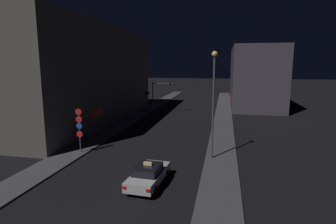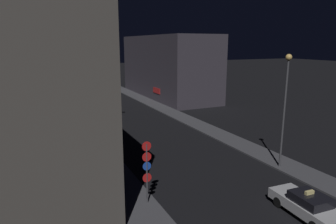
% 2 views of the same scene
% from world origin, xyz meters
% --- Properties ---
extents(sidewalk_left, '(2.62, 71.02, 0.13)m').
position_xyz_m(sidewalk_left, '(-6.57, 33.51, 0.06)').
color(sidewalk_left, '#424247').
rests_on(sidewalk_left, ground_plane).
extents(sidewalk_right, '(2.62, 71.02, 0.13)m').
position_xyz_m(sidewalk_right, '(6.57, 33.51, 0.06)').
color(sidewalk_right, '#424247').
rests_on(sidewalk_right, ground_plane).
extents(building_facade_left, '(11.55, 31.60, 13.03)m').
position_xyz_m(building_facade_left, '(-13.62, 26.51, 6.51)').
color(building_facade_left, '#514C47').
rests_on(building_facade_left, ground_plane).
extents(building_facade_right, '(8.71, 25.24, 11.12)m').
position_xyz_m(building_facade_right, '(12.20, 48.33, 5.56)').
color(building_facade_right, '#3D3842').
rests_on(building_facade_right, ground_plane).
extents(taxi, '(2.08, 4.55, 1.62)m').
position_xyz_m(taxi, '(1.92, 7.56, 0.74)').
color(taxi, '#B7B7BC').
rests_on(taxi, ground_plane).
extents(traffic_light_overhead, '(3.65, 0.41, 5.09)m').
position_xyz_m(traffic_light_overhead, '(-3.64, 34.77, 3.68)').
color(traffic_light_overhead, '#47474C').
rests_on(traffic_light_overhead, ground_plane).
extents(traffic_light_left_kerb, '(0.80, 0.42, 3.82)m').
position_xyz_m(traffic_light_left_kerb, '(-5.01, 31.37, 2.73)').
color(traffic_light_left_kerb, '#47474C').
rests_on(traffic_light_left_kerb, ground_plane).
extents(sign_pole_left, '(0.58, 0.10, 3.96)m').
position_xyz_m(sign_pole_left, '(-5.87, 12.68, 2.43)').
color(sign_pole_left, '#47474C').
rests_on(sign_pole_left, sidewalk_left).
extents(street_lamp_near_block, '(0.48, 0.48, 8.84)m').
position_xyz_m(street_lamp_near_block, '(5.80, 13.50, 5.83)').
color(street_lamp_near_block, '#47474C').
rests_on(street_lamp_near_block, sidewalk_right).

